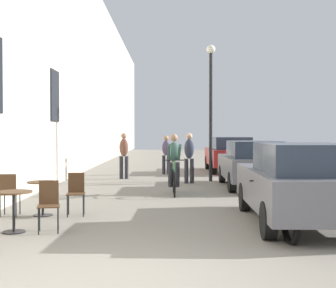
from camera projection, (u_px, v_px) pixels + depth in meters
name	position (u px, v px, depth m)	size (l,w,h in m)	color
ground_plane	(120.00, 284.00, 5.48)	(88.00, 88.00, 0.00)	gray
building_facade_left	(71.00, 60.00, 19.38)	(0.54, 68.00, 9.40)	#B7AD99
cafe_table_near	(16.00, 203.00, 8.32)	(0.64, 0.64, 0.72)	black
cafe_chair_near_toward_street	(51.00, 202.00, 8.39)	(0.45, 0.45, 0.89)	black
cafe_table_mid	(45.00, 191.00, 10.00)	(0.64, 0.64, 0.72)	black
cafe_chair_mid_toward_street	(78.00, 191.00, 10.07)	(0.42, 0.42, 0.89)	black
cafe_chair_mid_toward_wall	(11.00, 192.00, 9.93)	(0.40, 0.40, 0.89)	black
cyclist_on_bicycle	(176.00, 166.00, 13.53)	(0.52, 1.76, 1.74)	black
pedestrian_near	(191.00, 155.00, 16.44)	(0.38, 0.30, 1.74)	#26262D
pedestrian_mid	(126.00, 153.00, 18.04)	(0.35, 0.26, 1.74)	#26262D
pedestrian_far	(168.00, 152.00, 20.06)	(0.38, 0.30, 1.63)	#26262D
street_lamp	(213.00, 95.00, 17.12)	(0.32, 0.32, 4.90)	black
parked_car_nearest	(302.00, 182.00, 9.02)	(1.93, 4.39, 1.55)	#595960
parked_car_second	(254.00, 163.00, 15.15)	(1.81, 4.20, 1.49)	#595960
parked_car_third	(231.00, 154.00, 21.26)	(1.88, 4.39, 1.56)	maroon
parked_motorcycle	(279.00, 210.00, 8.21)	(0.62, 2.15, 0.92)	black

